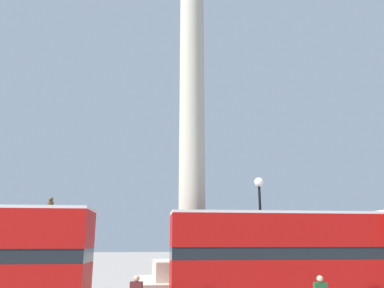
{
  "coord_description": "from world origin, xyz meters",
  "views": [
    {
      "loc": [
        -3.29,
        -21.61,
        2.92
      ],
      "look_at": [
        0.0,
        0.0,
        8.68
      ],
      "focal_mm": 35.0,
      "sensor_mm": 36.0,
      "label": 1
    }
  ],
  "objects_px": {
    "bus_b": "(282,254)",
    "street_lamp": "(261,221)",
    "monument_column": "(192,160)",
    "equestrian_statue": "(45,267)"
  },
  "relations": [
    {
      "from": "equestrian_statue",
      "to": "monument_column",
      "type": "bearing_deg",
      "value": -31.36
    },
    {
      "from": "equestrian_statue",
      "to": "street_lamp",
      "type": "relative_size",
      "value": 0.88
    },
    {
      "from": "bus_b",
      "to": "street_lamp",
      "type": "bearing_deg",
      "value": 98.11
    },
    {
      "from": "monument_column",
      "to": "bus_b",
      "type": "bearing_deg",
      "value": -47.99
    },
    {
      "from": "monument_column",
      "to": "street_lamp",
      "type": "distance_m",
      "value": 5.35
    },
    {
      "from": "monument_column",
      "to": "equestrian_statue",
      "type": "height_order",
      "value": "monument_column"
    },
    {
      "from": "monument_column",
      "to": "equestrian_statue",
      "type": "distance_m",
      "value": 10.83
    },
    {
      "from": "monument_column",
      "to": "street_lamp",
      "type": "relative_size",
      "value": 3.98
    },
    {
      "from": "monument_column",
      "to": "bus_b",
      "type": "xyz_separation_m",
      "value": [
        3.69,
        -4.1,
        -5.31
      ]
    },
    {
      "from": "equestrian_statue",
      "to": "street_lamp",
      "type": "xyz_separation_m",
      "value": [
        11.92,
        -4.63,
        2.55
      ]
    }
  ]
}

